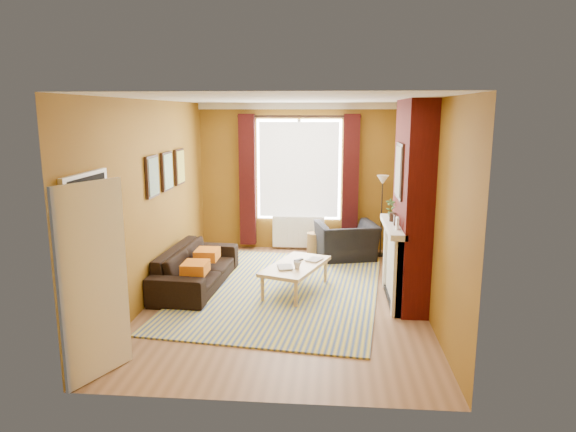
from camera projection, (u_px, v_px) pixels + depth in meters
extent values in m
plane|color=brown|center=(287.00, 297.00, 7.43)|extent=(5.50, 5.50, 0.00)
cube|color=brown|center=(299.00, 177.00, 9.83)|extent=(3.80, 0.02, 2.80)
cube|color=brown|center=(259.00, 256.00, 4.46)|extent=(3.80, 0.02, 2.80)
cube|color=brown|center=(425.00, 204.00, 6.99)|extent=(0.02, 5.50, 2.80)
cube|color=brown|center=(154.00, 200.00, 7.30)|extent=(0.02, 5.50, 2.80)
cube|color=white|center=(286.00, 99.00, 6.87)|extent=(3.80, 5.50, 0.01)
cube|color=#4A0E0A|center=(412.00, 204.00, 7.00)|extent=(0.35, 1.40, 2.80)
cube|color=white|center=(395.00, 263.00, 7.19)|extent=(0.12, 1.30, 1.10)
cube|color=white|center=(393.00, 226.00, 7.09)|extent=(0.22, 1.40, 0.08)
cube|color=white|center=(399.00, 278.00, 6.63)|extent=(0.16, 0.14, 1.04)
cube|color=white|center=(389.00, 254.00, 7.76)|extent=(0.16, 0.14, 1.04)
cube|color=black|center=(397.00, 270.00, 7.21)|extent=(0.06, 0.80, 0.90)
cube|color=black|center=(394.00, 298.00, 7.29)|extent=(0.20, 1.00, 0.06)
cube|color=white|center=(397.00, 223.00, 6.72)|extent=(0.03, 0.12, 0.16)
cube|color=black|center=(395.00, 220.00, 6.97)|extent=(0.03, 0.10, 0.14)
cylinder|color=black|center=(393.00, 217.00, 7.21)|extent=(0.10, 0.10, 0.12)
cube|color=black|center=(399.00, 171.00, 6.93)|extent=(0.03, 0.60, 0.75)
cube|color=#B36E3C|center=(398.00, 171.00, 6.93)|extent=(0.01, 0.52, 0.66)
cube|color=white|center=(299.00, 106.00, 9.53)|extent=(3.80, 0.08, 0.12)
cube|color=white|center=(299.00, 170.00, 9.77)|extent=(1.60, 0.04, 1.90)
cube|color=white|center=(299.00, 170.00, 9.73)|extent=(1.50, 0.02, 1.80)
cube|color=white|center=(299.00, 170.00, 9.75)|extent=(0.06, 0.04, 1.90)
cube|color=#3A0D0D|center=(248.00, 180.00, 9.81)|extent=(0.30, 0.16, 2.50)
cube|color=#3A0D0D|center=(351.00, 181.00, 9.64)|extent=(0.30, 0.16, 2.50)
cylinder|color=black|center=(299.00, 116.00, 9.49)|extent=(2.30, 0.05, 0.05)
cube|color=white|center=(298.00, 232.00, 9.94)|extent=(1.00, 0.10, 0.60)
cube|color=white|center=(275.00, 232.00, 9.92)|extent=(0.04, 0.03, 0.56)
cube|color=white|center=(281.00, 232.00, 9.91)|extent=(0.04, 0.03, 0.56)
cube|color=white|center=(286.00, 232.00, 9.90)|extent=(0.04, 0.03, 0.56)
cube|color=white|center=(292.00, 232.00, 9.90)|extent=(0.04, 0.03, 0.56)
cube|color=white|center=(298.00, 232.00, 9.89)|extent=(0.04, 0.03, 0.56)
cube|color=white|center=(303.00, 233.00, 9.88)|extent=(0.04, 0.03, 0.56)
cube|color=white|center=(309.00, 233.00, 9.87)|extent=(0.04, 0.03, 0.56)
cube|color=white|center=(315.00, 233.00, 9.86)|extent=(0.04, 0.03, 0.56)
cube|color=white|center=(321.00, 233.00, 9.85)|extent=(0.04, 0.03, 0.56)
cube|color=black|center=(152.00, 177.00, 7.13)|extent=(0.04, 0.44, 0.58)
cube|color=#A0CE30|center=(154.00, 177.00, 7.13)|extent=(0.01, 0.38, 0.52)
cube|color=black|center=(167.00, 171.00, 7.77)|extent=(0.04, 0.44, 0.58)
cube|color=#339A55|center=(168.00, 171.00, 7.77)|extent=(0.01, 0.38, 0.52)
cube|color=black|center=(179.00, 167.00, 8.40)|extent=(0.04, 0.44, 0.58)
cube|color=gold|center=(181.00, 167.00, 8.40)|extent=(0.01, 0.38, 0.52)
cube|color=white|center=(92.00, 270.00, 5.38)|extent=(0.05, 0.94, 2.06)
cube|color=black|center=(94.00, 271.00, 5.38)|extent=(0.02, 0.80, 1.98)
cube|color=white|center=(94.00, 282.00, 5.01)|extent=(0.37, 0.74, 1.98)
imported|color=#3A692F|center=(391.00, 208.00, 7.49)|extent=(0.14, 0.10, 0.27)
cube|color=#C86210|center=(195.00, 268.00, 7.21)|extent=(0.34, 0.40, 0.16)
cube|color=#C86210|center=(207.00, 254.00, 7.90)|extent=(0.34, 0.40, 0.16)
cube|color=#375599|center=(281.00, 290.00, 7.70)|extent=(3.27, 4.22, 0.02)
imported|color=black|center=(196.00, 267.00, 7.85)|extent=(0.94, 2.13, 0.61)
imported|color=black|center=(346.00, 241.00, 9.27)|extent=(1.22, 1.13, 0.67)
cube|color=#D9B77D|center=(296.00, 266.00, 7.57)|extent=(1.04, 1.42, 0.05)
cylinder|color=#D9B77D|center=(262.00, 289.00, 7.20)|extent=(0.07, 0.07, 0.37)
cylinder|color=#D9B77D|center=(296.00, 295.00, 6.99)|extent=(0.07, 0.07, 0.37)
cylinder|color=#D9B77D|center=(296.00, 267.00, 8.23)|extent=(0.07, 0.07, 0.37)
cylinder|color=#D9B77D|center=(326.00, 271.00, 8.02)|extent=(0.07, 0.07, 0.37)
cylinder|color=olive|center=(315.00, 243.00, 9.68)|extent=(0.41, 0.41, 0.40)
cylinder|color=black|center=(380.00, 255.00, 9.58)|extent=(0.28, 0.28, 0.03)
cylinder|color=black|center=(381.00, 218.00, 9.44)|extent=(0.03, 0.03, 1.39)
cone|color=beige|center=(383.00, 180.00, 9.30)|extent=(0.28, 0.28, 0.17)
imported|color=#999999|center=(278.00, 268.00, 7.35)|extent=(0.27, 0.32, 0.03)
imported|color=#999999|center=(309.00, 259.00, 7.82)|extent=(0.29, 0.33, 0.02)
imported|color=#999999|center=(297.00, 265.00, 7.35)|extent=(0.13, 0.13, 0.10)
cube|color=black|center=(299.00, 260.00, 7.75)|extent=(0.14, 0.15, 0.02)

